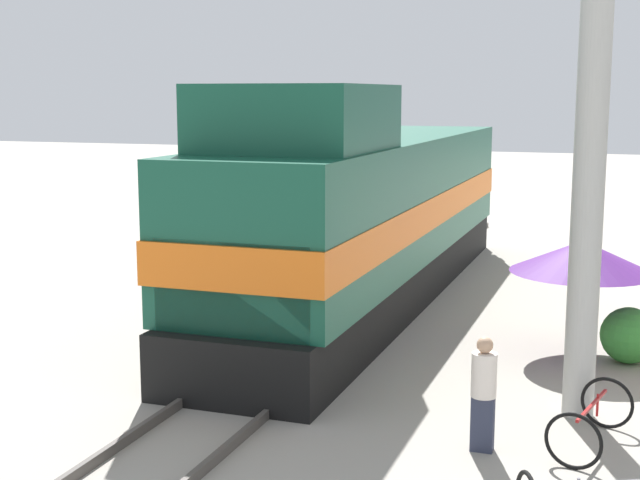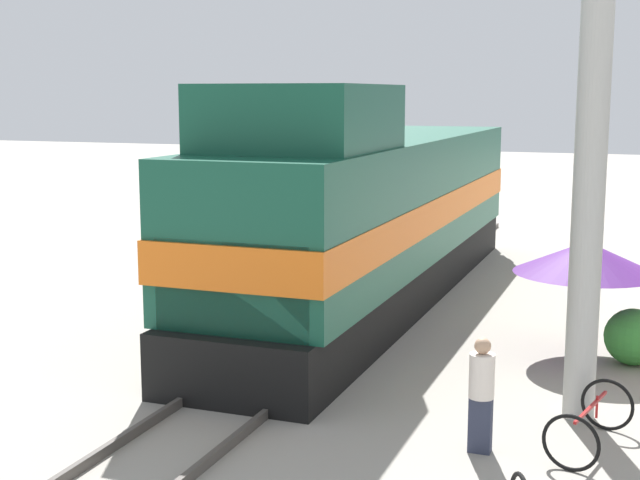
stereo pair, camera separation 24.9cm
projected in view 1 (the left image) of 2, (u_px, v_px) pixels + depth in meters
The scene contains 9 objects.
ground_plane at pixel (289, 363), 15.91m from camera, with size 120.00×120.00×0.00m, color gray.
rail_near at pixel (252, 355), 16.13m from camera, with size 0.08×35.49×0.15m, color #4C4742.
rail_far at pixel (327, 363), 15.66m from camera, with size 0.08×35.49×0.15m, color #4C4742.
locomotive at pixel (366, 215), 20.02m from camera, with size 3.08×15.97×4.91m.
utility_pole at pixel (594, 81), 12.52m from camera, with size 1.80×0.46×9.77m.
vendor_umbrella at pixel (582, 256), 16.12m from camera, with size 2.59×2.59×2.13m.
shrub_cluster at pixel (629, 335), 15.83m from camera, with size 1.00×1.00×1.00m, color #388C38.
person_bystander at pixel (484, 390), 11.86m from camera, with size 0.34×0.34×1.58m.
bicycle at pixel (591, 420), 12.04m from camera, with size 1.11×1.85×0.76m.
Camera 1 is at (5.66, -14.27, 4.75)m, focal length 50.00 mm.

